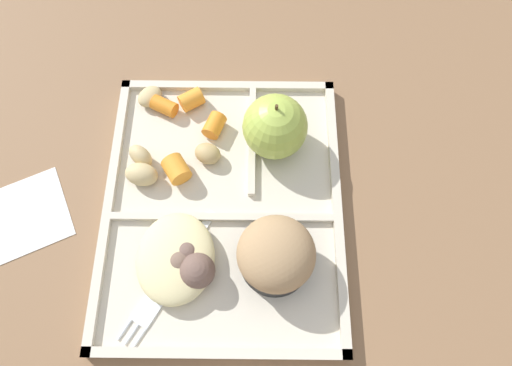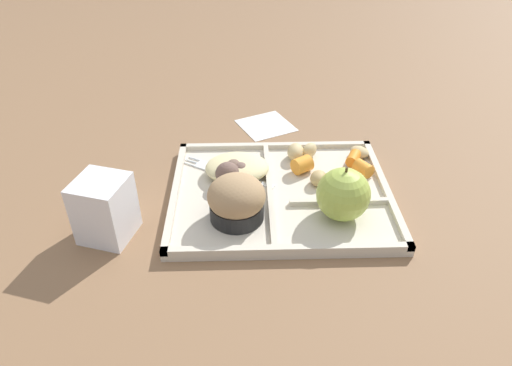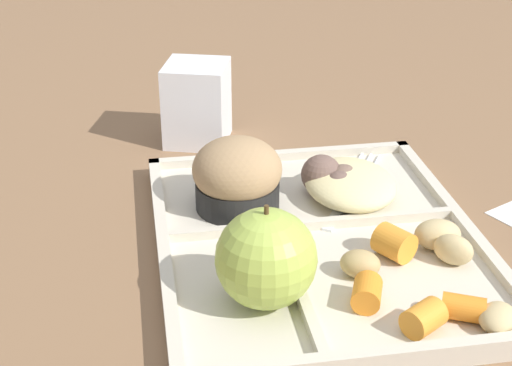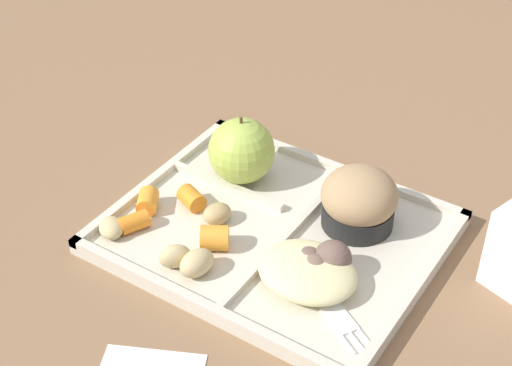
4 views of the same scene
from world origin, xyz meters
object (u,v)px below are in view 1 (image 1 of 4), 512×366
lunch_tray (224,205)px  plastic_fork (165,285)px  green_apple (275,127)px  bran_muffin (276,255)px

lunch_tray → plastic_fork: size_ratio=2.20×
lunch_tray → green_apple: 0.11m
bran_muffin → green_apple: bearing=-180.0°
bran_muffin → plastic_fork: bran_muffin is taller
green_apple → plastic_fork: bearing=-34.2°
plastic_fork → green_apple: bearing=145.8°
lunch_tray → green_apple: (-0.08, 0.06, 0.04)m
lunch_tray → green_apple: green_apple is taller
lunch_tray → bran_muffin: 0.10m
bran_muffin → plastic_fork: 0.13m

